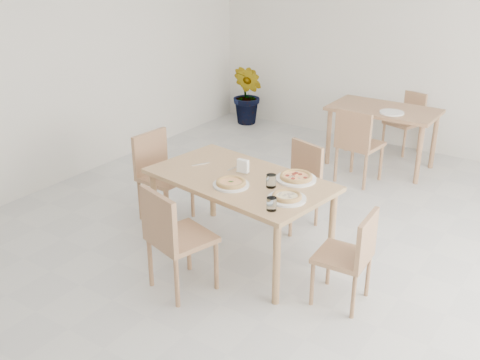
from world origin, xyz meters
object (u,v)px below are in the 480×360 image
Objects in this scene: plate_mushroom at (287,199)px; plate_pepperoni at (296,179)px; pizza_pepperoni at (296,176)px; tumbler_b at (272,204)px; plate_margherita at (231,185)px; chair_back_n at (407,117)px; chair_north at (298,178)px; chair_south at (173,234)px; plate_empty at (392,113)px; chair_east at (352,252)px; second_table at (383,116)px; chair_back_s at (357,141)px; main_table at (240,186)px; chair_west at (159,170)px; pizza_margherita at (231,182)px; potted_plant at (248,95)px; tumbler_a at (271,181)px; pizza_mushroom at (287,196)px; napkin_holder at (243,167)px.

plate_mushroom and plate_pepperoni have the same top height.
tumbler_b reaches higher than pizza_pepperoni.
plate_margherita is 0.38× the size of chair_back_n.
chair_north is at bearing 116.20° from pizza_pepperoni.
chair_south is 3.16× the size of plate_empty.
chair_east is at bearing -28.17° from pizza_pepperoni.
second_table is 1.44× the size of chair_back_s.
plate_margherita and plate_empty have the same top height.
main_table is 1.16m from chair_east.
chair_south reaches higher than chair_west.
tumbler_b reaches higher than chair_back_n.
plate_pepperoni is 1.21× the size of pizza_margherita.
chair_south is 4.53m from potted_plant.
tumbler_a is 1.06× the size of tumbler_b.
chair_back_s is at bearing -161.14° from chair_east.
chair_north is 0.89× the size of potted_plant.
plate_pepperoni is 0.39× the size of chair_back_s.
chair_west is 3.08× the size of pizza_margherita.
potted_plant is (-2.38, -0.23, 0.01)m from chair_back_n.
chair_south is 0.70× the size of second_table.
plate_margherita is 4.08m from potted_plant.
pizza_mushroom is at bearing -84.16° from second_table.
plate_pepperoni is 1.89m from chair_back_s.
tumbler_a is at bearing -22.70° from napkin_holder.
chair_south reaches higher than chair_back_s.
pizza_mushroom is at bearing -30.89° from tumbler_a.
chair_west reaches higher than plate_margherita.
chair_back_n is at bearing 93.84° from tumbler_b.
main_table is 3.90m from potted_plant.
chair_back_s is at bearing 78.66° from napkin_holder.
potted_plant is at bearing 125.76° from tumbler_b.
second_table is at bearing 134.69° from plate_empty.
chair_north is at bearing -57.59° from chair_west.
plate_pepperoni is at bearing -83.63° from chair_west.
pizza_mushroom is at bearing -97.10° from chair_west.
tumbler_a is (0.29, 0.17, 0.02)m from pizza_margherita.
second_table is 0.77m from chair_back_n.
tumbler_a is 4.11m from potted_plant.
chair_south is at bearing -148.45° from tumbler_b.
chair_south is 3.58m from second_table.
chair_back_s is at bearing 99.16° from pizza_mushroom.
pizza_margherita is at bearing -87.29° from chair_south.
plate_margherita is 0.30m from napkin_holder.
chair_west is 2.87× the size of plate_mushroom.
plate_mushroom is 1.07× the size of pizza_margherita.
chair_north is 0.82m from napkin_holder.
plate_margherita is at bearing -70.73° from main_table.
chair_north is 6.48× the size of napkin_holder.
chair_back_n is at bearing 92.28° from plate_pepperoni.
chair_west is at bearing -28.21° from chair_south.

